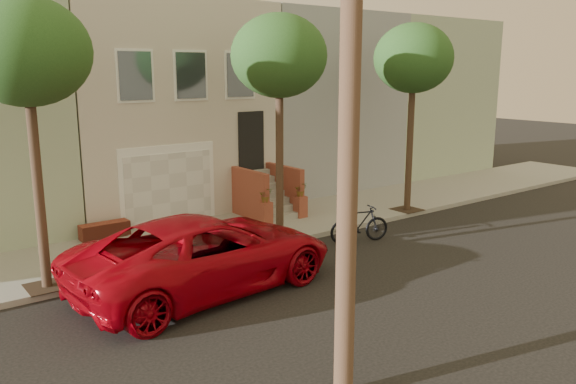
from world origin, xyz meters
TOP-DOWN VIEW (x-y plane):
  - ground at (0.00, 0.00)m, footprint 90.00×90.00m
  - sidewalk at (0.00, 5.35)m, footprint 40.00×3.70m
  - house_row at (0.00, 11.19)m, footprint 33.10×11.70m
  - tree_left at (-5.50, 3.90)m, footprint 2.70×2.57m
  - tree_mid at (1.00, 3.90)m, footprint 2.70×2.57m
  - tree_right at (6.50, 3.90)m, footprint 2.70×2.57m
  - pickup_truck at (-2.54, 1.92)m, footprint 6.45×3.41m
  - motorcycle at (2.82, 2.47)m, footprint 1.90×1.06m

SIDE VIEW (x-z plane):
  - ground at x=0.00m, z-range 0.00..0.00m
  - sidewalk at x=0.00m, z-range 0.00..0.15m
  - motorcycle at x=2.82m, z-range 0.00..1.10m
  - pickup_truck at x=-2.54m, z-range 0.00..1.73m
  - house_row at x=0.00m, z-range 0.14..7.14m
  - tree_left at x=-5.50m, z-range 2.11..8.41m
  - tree_mid at x=1.00m, z-range 2.11..8.41m
  - tree_right at x=6.50m, z-range 2.11..8.41m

